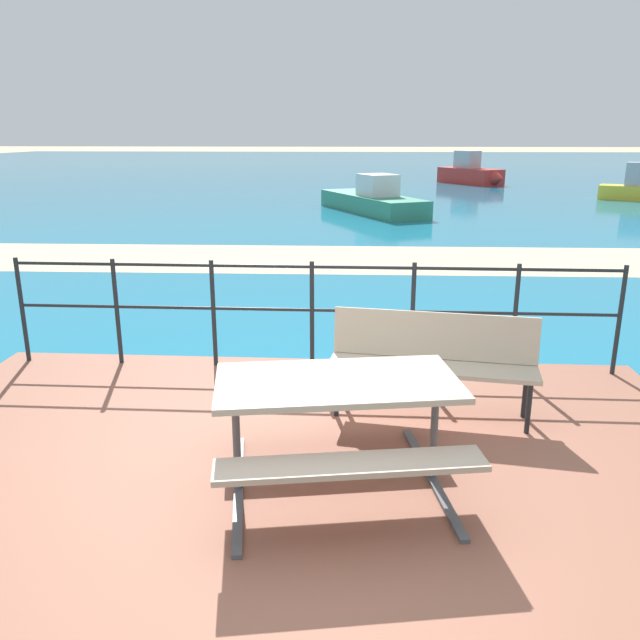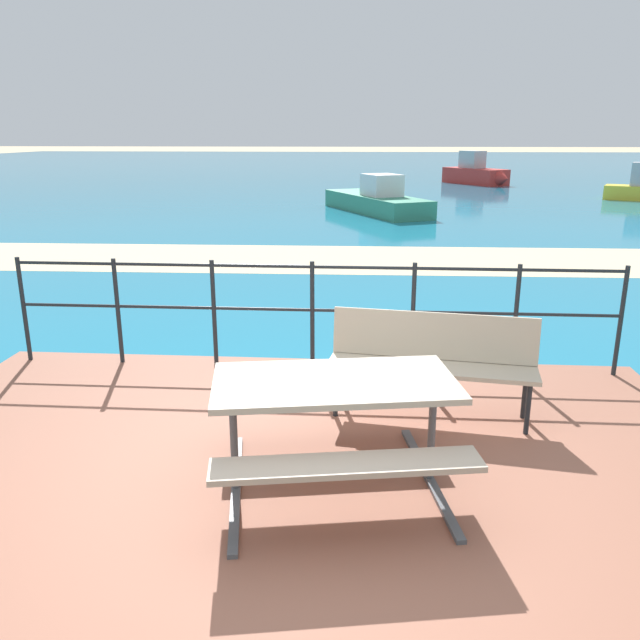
# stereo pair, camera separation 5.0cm
# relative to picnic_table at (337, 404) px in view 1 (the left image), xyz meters

# --- Properties ---
(ground_plane) EXTENTS (240.00, 240.00, 0.00)m
(ground_plane) POSITION_rel_picnic_table_xyz_m (-0.33, -0.13, -0.65)
(ground_plane) COLOR tan
(patio_paving) EXTENTS (6.40, 5.20, 0.06)m
(patio_paving) POSITION_rel_picnic_table_xyz_m (-0.33, -0.13, -0.62)
(patio_paving) COLOR #935B47
(patio_paving) RESTS_ON ground
(sea_water) EXTENTS (90.00, 90.00, 0.01)m
(sea_water) POSITION_rel_picnic_table_xyz_m (-0.33, 39.87, -0.65)
(sea_water) COLOR teal
(sea_water) RESTS_ON ground
(beach_strip) EXTENTS (54.04, 3.86, 0.01)m
(beach_strip) POSITION_rel_picnic_table_xyz_m (-0.33, 8.29, -0.64)
(beach_strip) COLOR beige
(beach_strip) RESTS_ON ground
(picnic_table) EXTENTS (1.76, 1.66, 0.76)m
(picnic_table) POSITION_rel_picnic_table_xyz_m (0.00, 0.00, 0.00)
(picnic_table) COLOR tan
(picnic_table) RESTS_ON patio_paving
(park_bench) EXTENTS (1.72, 0.66, 0.85)m
(park_bench) POSITION_rel_picnic_table_xyz_m (0.74, 1.21, -0.07)
(park_bench) COLOR #BCAD93
(park_bench) RESTS_ON patio_paving
(railing_fence) EXTENTS (5.94, 0.04, 1.08)m
(railing_fence) POSITION_rel_picnic_table_xyz_m (-0.33, 2.24, 0.07)
(railing_fence) COLOR #1E2328
(railing_fence) RESTS_ON patio_paving
(boat_mid) EXTENTS (3.33, 5.14, 1.16)m
(boat_mid) POSITION_rel_picnic_table_xyz_m (0.44, 15.94, -0.29)
(boat_mid) COLOR #338466
(boat_mid) RESTS_ON sea_water
(boat_far) EXTENTS (2.88, 3.84, 1.54)m
(boat_far) POSITION_rel_picnic_table_xyz_m (5.34, 27.75, -0.14)
(boat_far) COLOR red
(boat_far) RESTS_ON sea_water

